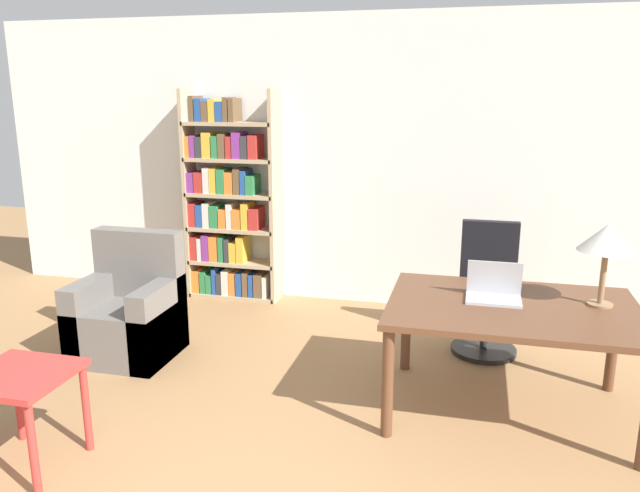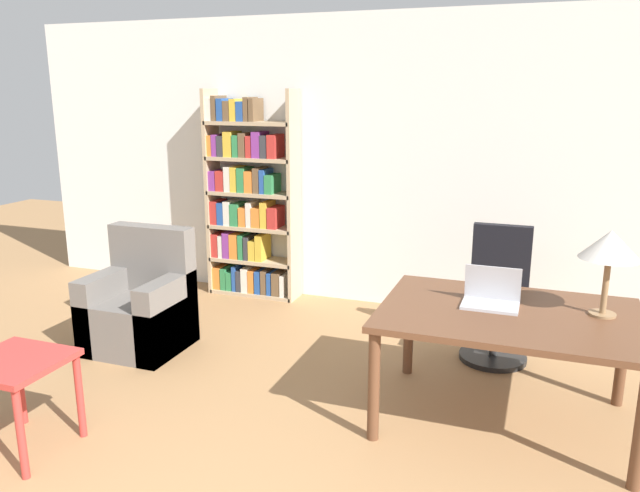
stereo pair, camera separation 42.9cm
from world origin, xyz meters
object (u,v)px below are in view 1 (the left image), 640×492
table_lamp (607,240)px  armchair (129,316)px  desk (512,317)px  office_chair (487,294)px  laptop (494,292)px  side_table_blue (21,390)px  bookshelf (227,204)px

table_lamp → armchair: size_ratio=0.54×
desk → office_chair: size_ratio=1.49×
table_lamp → office_chair: 1.28m
desk → laptop: bearing=145.4°
office_chair → side_table_blue: 3.33m
table_lamp → armchair: bearing=178.6°
desk → side_table_blue: (-2.57, -1.27, -0.18)m
table_lamp → side_table_blue: bearing=-155.6°
table_lamp → bookshelf: 3.53m
table_lamp → laptop: bearing=-175.7°
table_lamp → armchair: table_lamp is taller
office_chair → side_table_blue: (-2.44, -2.27, -0.01)m
laptop → bookshelf: (-2.49, 1.66, 0.16)m
desk → armchair: 2.85m
office_chair → side_table_blue: bearing=-137.1°
laptop → bookshelf: 3.00m
laptop → armchair: bearing=177.2°
laptop → office_chair: (-0.02, 0.92, -0.31)m
laptop → bookshelf: bookshelf is taller
laptop → desk: bearing=-34.6°
desk → armchair: size_ratio=1.59×
bookshelf → table_lamp: bearing=-27.2°
laptop → armchair: (-2.70, 0.13, -0.46)m
desk → table_lamp: (0.52, 0.13, 0.50)m
table_lamp → bookshelf: (-3.13, 1.61, -0.21)m
desk → table_lamp: table_lamp is taller
office_chair → armchair: office_chair is taller
side_table_blue → armchair: 1.51m
armchair → bookshelf: bearing=82.3°
side_table_blue → table_lamp: bearing=24.4°
armchair → side_table_blue: bearing=-80.5°
desk → armchair: (-2.82, 0.21, -0.33)m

